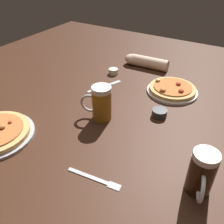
{
  "coord_description": "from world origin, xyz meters",
  "views": [
    {
      "loc": [
        0.47,
        -0.78,
        0.66
      ],
      "look_at": [
        0.0,
        0.0,
        0.02
      ],
      "focal_mm": 39.01,
      "sensor_mm": 36.0,
      "label": 1
    }
  ],
  "objects_px": {
    "beer_mug_dark": "(201,174)",
    "beer_mug_amber": "(101,103)",
    "fork_left": "(95,178)",
    "pizza_plate_far": "(172,89)",
    "ramekin_sauce": "(159,113)",
    "knife_right": "(105,86)",
    "diner_arm": "(144,62)",
    "ramekin_butter": "(113,71)"
  },
  "relations": [
    {
      "from": "beer_mug_dark",
      "to": "beer_mug_amber",
      "type": "relative_size",
      "value": 0.99
    },
    {
      "from": "beer_mug_dark",
      "to": "fork_left",
      "type": "xyz_separation_m",
      "value": [
        -0.31,
        -0.13,
        -0.08
      ]
    },
    {
      "from": "pizza_plate_far",
      "to": "beer_mug_amber",
      "type": "relative_size",
      "value": 1.66
    },
    {
      "from": "beer_mug_dark",
      "to": "ramekin_sauce",
      "type": "bearing_deg",
      "value": 128.62
    },
    {
      "from": "knife_right",
      "to": "diner_arm",
      "type": "xyz_separation_m",
      "value": [
        0.08,
        0.35,
        0.03
      ]
    },
    {
      "from": "ramekin_butter",
      "to": "knife_right",
      "type": "xyz_separation_m",
      "value": [
        0.04,
        -0.16,
        -0.01
      ]
    },
    {
      "from": "beer_mug_dark",
      "to": "fork_left",
      "type": "bearing_deg",
      "value": -156.72
    },
    {
      "from": "beer_mug_amber",
      "to": "ramekin_butter",
      "type": "height_order",
      "value": "beer_mug_amber"
    },
    {
      "from": "ramekin_sauce",
      "to": "knife_right",
      "type": "distance_m",
      "value": 0.38
    },
    {
      "from": "beer_mug_dark",
      "to": "knife_right",
      "type": "bearing_deg",
      "value": 145.38
    },
    {
      "from": "pizza_plate_far",
      "to": "beer_mug_dark",
      "type": "relative_size",
      "value": 1.68
    },
    {
      "from": "ramekin_butter",
      "to": "fork_left",
      "type": "relative_size",
      "value": 0.28
    },
    {
      "from": "pizza_plate_far",
      "to": "beer_mug_amber",
      "type": "xyz_separation_m",
      "value": [
        -0.2,
        -0.39,
        0.06
      ]
    },
    {
      "from": "ramekin_butter",
      "to": "beer_mug_amber",
      "type": "bearing_deg",
      "value": -66.35
    },
    {
      "from": "pizza_plate_far",
      "to": "knife_right",
      "type": "bearing_deg",
      "value": -159.04
    },
    {
      "from": "ramekin_sauce",
      "to": "beer_mug_amber",
      "type": "bearing_deg",
      "value": -146.04
    },
    {
      "from": "diner_arm",
      "to": "pizza_plate_far",
      "type": "bearing_deg",
      "value": -39.71
    },
    {
      "from": "knife_right",
      "to": "beer_mug_amber",
      "type": "bearing_deg",
      "value": -60.67
    },
    {
      "from": "diner_arm",
      "to": "beer_mug_dark",
      "type": "bearing_deg",
      "value": -55.05
    },
    {
      "from": "knife_right",
      "to": "ramekin_butter",
      "type": "bearing_deg",
      "value": 103.64
    },
    {
      "from": "beer_mug_amber",
      "to": "pizza_plate_far",
      "type": "bearing_deg",
      "value": 62.87
    },
    {
      "from": "ramekin_butter",
      "to": "pizza_plate_far",
      "type": "bearing_deg",
      "value": -4.7
    },
    {
      "from": "ramekin_sauce",
      "to": "fork_left",
      "type": "relative_size",
      "value": 0.35
    },
    {
      "from": "pizza_plate_far",
      "to": "diner_arm",
      "type": "distance_m",
      "value": 0.35
    },
    {
      "from": "ramekin_sauce",
      "to": "knife_right",
      "type": "height_order",
      "value": "ramekin_sauce"
    },
    {
      "from": "pizza_plate_far",
      "to": "beer_mug_dark",
      "type": "height_order",
      "value": "beer_mug_dark"
    },
    {
      "from": "fork_left",
      "to": "knife_right",
      "type": "relative_size",
      "value": 0.95
    },
    {
      "from": "beer_mug_dark",
      "to": "knife_right",
      "type": "relative_size",
      "value": 0.76
    },
    {
      "from": "ramekin_sauce",
      "to": "ramekin_butter",
      "type": "height_order",
      "value": "same"
    },
    {
      "from": "knife_right",
      "to": "diner_arm",
      "type": "distance_m",
      "value": 0.36
    },
    {
      "from": "beer_mug_dark",
      "to": "ramekin_butter",
      "type": "height_order",
      "value": "beer_mug_dark"
    },
    {
      "from": "ramekin_sauce",
      "to": "knife_right",
      "type": "bearing_deg",
      "value": 163.67
    },
    {
      "from": "fork_left",
      "to": "pizza_plate_far",
      "type": "bearing_deg",
      "value": 87.9
    },
    {
      "from": "ramekin_sauce",
      "to": "diner_arm",
      "type": "distance_m",
      "value": 0.54
    },
    {
      "from": "pizza_plate_far",
      "to": "ramekin_butter",
      "type": "bearing_deg",
      "value": 175.3
    },
    {
      "from": "ramekin_butter",
      "to": "knife_right",
      "type": "distance_m",
      "value": 0.17
    },
    {
      "from": "pizza_plate_far",
      "to": "ramekin_sauce",
      "type": "height_order",
      "value": "pizza_plate_far"
    },
    {
      "from": "ramekin_sauce",
      "to": "diner_arm",
      "type": "relative_size",
      "value": 0.24
    },
    {
      "from": "beer_mug_dark",
      "to": "ramekin_sauce",
      "type": "distance_m",
      "value": 0.42
    },
    {
      "from": "ramekin_sauce",
      "to": "fork_left",
      "type": "distance_m",
      "value": 0.46
    },
    {
      "from": "beer_mug_dark",
      "to": "diner_arm",
      "type": "height_order",
      "value": "beer_mug_dark"
    },
    {
      "from": "knife_right",
      "to": "diner_arm",
      "type": "relative_size",
      "value": 0.73
    }
  ]
}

